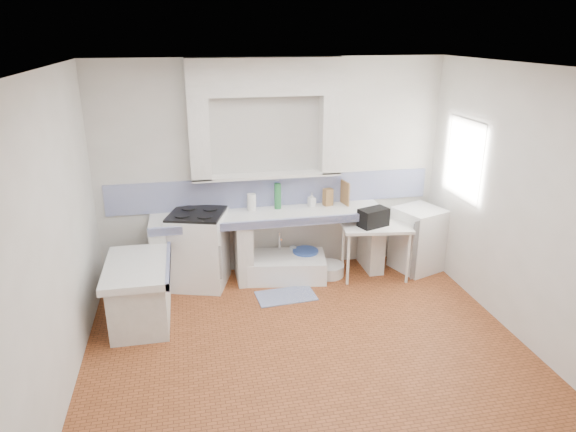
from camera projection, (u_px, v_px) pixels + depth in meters
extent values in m
plane|color=brown|center=(307.00, 348.00, 5.31)|extent=(4.50, 4.50, 0.00)
plane|color=silver|center=(311.00, 67.00, 4.35)|extent=(4.50, 4.50, 0.00)
plane|color=silver|center=(273.00, 169.00, 6.67)|extent=(4.50, 0.00, 4.50)
plane|color=silver|center=(390.00, 339.00, 2.99)|extent=(4.50, 0.00, 4.50)
plane|color=silver|center=(55.00, 240.00, 4.41)|extent=(0.00, 4.50, 4.50)
plane|color=silver|center=(522.00, 206.00, 5.25)|extent=(0.00, 4.50, 4.50)
cube|color=silver|center=(265.00, 77.00, 6.14)|extent=(1.90, 0.25, 0.45)
cube|color=#331F10|center=(477.00, 159.00, 6.32)|extent=(0.35, 0.86, 1.06)
cube|color=white|center=(470.00, 129.00, 6.16)|extent=(0.01, 0.84, 0.24)
cube|color=white|center=(270.00, 216.00, 6.56)|extent=(3.00, 0.60, 0.08)
cube|color=navy|center=(273.00, 223.00, 6.30)|extent=(3.00, 0.04, 0.10)
cube|color=silver|center=(160.00, 257.00, 6.45)|extent=(0.20, 0.55, 0.82)
cube|color=silver|center=(243.00, 250.00, 6.65)|extent=(0.20, 0.55, 0.82)
cube|color=silver|center=(371.00, 240.00, 6.98)|extent=(0.20, 0.55, 0.82)
cube|color=white|center=(137.00, 267.00, 5.60)|extent=(0.70, 1.10, 0.08)
cube|color=silver|center=(141.00, 296.00, 5.71)|extent=(0.60, 1.00, 0.62)
cube|color=navy|center=(168.00, 265.00, 5.66)|extent=(0.04, 1.10, 0.10)
cube|color=navy|center=(273.00, 191.00, 6.76)|extent=(4.27, 0.03, 0.40)
cube|color=white|center=(199.00, 250.00, 6.51)|extent=(0.83, 0.81, 0.94)
cube|color=white|center=(283.00, 268.00, 6.79)|extent=(1.20, 0.77, 0.27)
cube|color=white|center=(375.00, 251.00, 6.72)|extent=(0.93, 0.60, 0.04)
cube|color=white|center=(418.00, 239.00, 6.95)|extent=(0.72, 0.72, 0.86)
cylinder|color=red|center=(269.00, 268.00, 6.76)|extent=(0.36, 0.36, 0.28)
cylinder|color=orange|center=(286.00, 270.00, 6.77)|extent=(0.31, 0.31, 0.24)
cylinder|color=#3458B8|center=(305.00, 261.00, 6.92)|extent=(0.35, 0.35, 0.32)
cylinder|color=white|center=(329.00, 270.00, 6.87)|extent=(0.46, 0.46, 0.16)
cylinder|color=silver|center=(274.00, 262.00, 6.93)|extent=(0.10, 0.10, 0.29)
cylinder|color=silver|center=(293.00, 258.00, 7.00)|extent=(0.12, 0.12, 0.34)
cube|color=black|center=(373.00, 217.00, 6.54)|extent=(0.42, 0.33, 0.23)
cylinder|color=#216534|center=(277.00, 196.00, 6.65)|extent=(0.09, 0.09, 0.34)
cylinder|color=#216534|center=(278.00, 196.00, 6.66)|extent=(0.08, 0.08, 0.33)
cube|color=olive|center=(328.00, 197.00, 6.80)|extent=(0.14, 0.12, 0.23)
cube|color=olive|center=(345.00, 193.00, 6.83)|extent=(0.06, 0.23, 0.32)
cylinder|color=white|center=(252.00, 202.00, 6.61)|extent=(0.13, 0.13, 0.22)
imported|color=white|center=(312.00, 200.00, 6.77)|extent=(0.11, 0.11, 0.19)
cube|color=navy|center=(286.00, 296.00, 6.34)|extent=(0.75, 0.47, 0.01)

